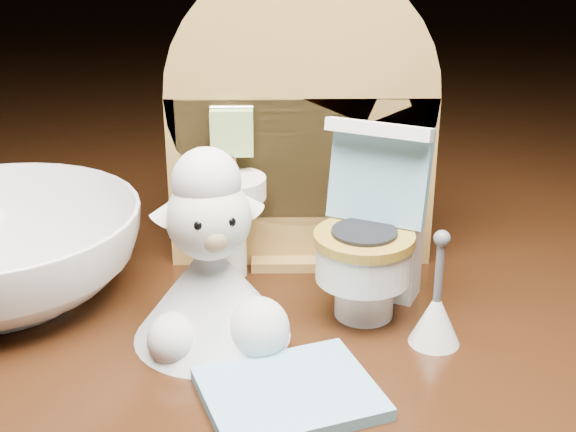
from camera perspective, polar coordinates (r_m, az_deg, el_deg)
name	(u,v)px	position (r m, az deg, el deg)	size (l,w,h in m)	color
backdrop_panel	(300,136)	(0.39, 0.86, 5.74)	(0.13, 0.05, 0.15)	#AA803E
toy_toilet	(372,243)	(0.36, 6.00, -1.92)	(0.05, 0.06, 0.09)	white
bath_mat	(289,393)	(0.31, 0.11, -12.50)	(0.06, 0.05, 0.00)	#76AEC6
toilet_brush	(436,314)	(0.34, 10.47, -6.87)	(0.02, 0.02, 0.05)	white
plush_lamb	(212,275)	(0.33, -5.44, -4.23)	(0.07, 0.07, 0.09)	silver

